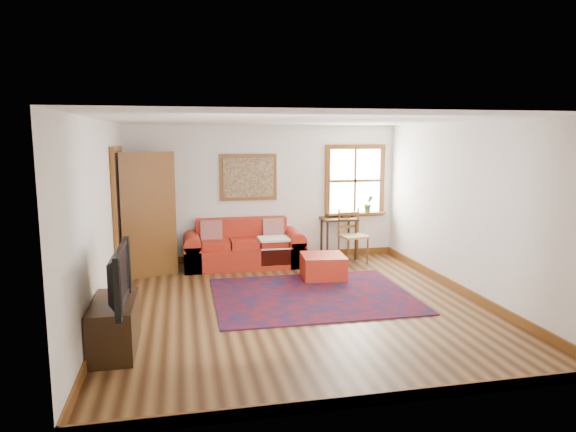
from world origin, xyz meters
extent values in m
plane|color=#3A210F|center=(0.00, 0.00, 0.00)|extent=(5.50, 5.50, 0.00)
cube|color=silver|center=(0.00, 2.75, 1.25)|extent=(5.00, 0.04, 2.50)
cube|color=silver|center=(0.00, -2.75, 1.25)|extent=(5.00, 0.04, 2.50)
cube|color=silver|center=(-2.50, 0.00, 1.25)|extent=(0.04, 5.50, 2.50)
cube|color=silver|center=(2.50, 0.00, 1.25)|extent=(0.04, 5.50, 2.50)
cube|color=white|center=(0.00, 0.00, 2.50)|extent=(5.00, 5.50, 0.04)
cube|color=brown|center=(0.00, 2.73, 0.06)|extent=(5.00, 0.03, 0.12)
cube|color=brown|center=(-2.48, 0.00, 0.06)|extent=(0.03, 5.50, 0.12)
cube|color=brown|center=(2.48, 0.00, 0.06)|extent=(0.03, 5.50, 0.12)
cube|color=white|center=(1.75, 2.73, 1.45)|extent=(1.00, 0.02, 1.20)
cube|color=brown|center=(1.75, 2.72, 2.09)|extent=(1.18, 0.06, 0.09)
cube|color=brown|center=(1.75, 2.72, 0.80)|extent=(1.18, 0.06, 0.09)
cube|color=brown|center=(1.21, 2.72, 1.45)|extent=(0.09, 0.06, 1.20)
cube|color=brown|center=(2.29, 2.72, 1.45)|extent=(0.09, 0.06, 1.20)
cube|color=brown|center=(1.75, 2.72, 1.45)|extent=(1.00, 0.04, 0.05)
cube|color=brown|center=(1.75, 2.65, 0.83)|extent=(1.15, 0.20, 0.04)
imported|color=#2C591F|center=(2.00, 2.63, 1.01)|extent=(0.18, 0.15, 0.33)
cube|color=black|center=(-2.49, 1.60, 1.02)|extent=(0.02, 0.90, 2.05)
cube|color=brown|center=(-2.46, 1.11, 1.02)|extent=(0.06, 0.09, 2.05)
cube|color=brown|center=(-2.46, 2.10, 1.02)|extent=(0.06, 0.09, 2.05)
cube|color=brown|center=(-2.46, 1.60, 2.09)|extent=(0.06, 1.08, 0.09)
cube|color=brown|center=(-2.04, 1.90, 1.02)|extent=(0.86, 0.35, 2.05)
cube|color=silver|center=(-2.04, 1.90, 1.13)|extent=(0.56, 0.22, 1.33)
cube|color=brown|center=(-0.30, 2.73, 1.55)|extent=(1.05, 0.04, 0.85)
cube|color=tan|center=(-0.30, 2.69, 1.55)|extent=(0.92, 0.03, 0.72)
cube|color=#540C11|center=(0.30, 0.34, 0.01)|extent=(2.83, 2.27, 0.02)
cube|color=#AC2616|center=(-0.45, 2.29, 0.18)|extent=(2.10, 0.87, 0.37)
cube|color=#AC2616|center=(-0.45, 2.60, 0.59)|extent=(1.64, 0.24, 0.46)
cube|color=#AC2616|center=(-1.36, 2.29, 0.23)|extent=(0.29, 0.87, 0.46)
cube|color=#AC2616|center=(0.46, 2.29, 0.23)|extent=(0.29, 0.87, 0.46)
cube|color=orange|center=(-1.01, 2.45, 0.62)|extent=(0.38, 0.19, 0.40)
cube|color=orange|center=(0.11, 2.45, 0.62)|extent=(0.38, 0.19, 0.40)
cube|color=silver|center=(0.06, 2.12, 0.51)|extent=(0.53, 0.48, 0.04)
cube|color=#AC2616|center=(0.71, 1.23, 0.19)|extent=(0.74, 0.74, 0.39)
cube|color=black|center=(1.37, 2.53, 0.76)|extent=(0.65, 0.49, 0.04)
cylinder|color=black|center=(1.10, 2.33, 0.37)|extent=(0.04, 0.04, 0.74)
cylinder|color=black|center=(1.65, 2.33, 0.37)|extent=(0.04, 0.04, 0.74)
cylinder|color=black|center=(1.10, 2.73, 0.37)|extent=(0.04, 0.04, 0.74)
cylinder|color=black|center=(1.65, 2.73, 0.37)|extent=(0.04, 0.04, 0.74)
cube|color=tan|center=(1.54, 2.16, 0.49)|extent=(0.53, 0.51, 0.04)
cylinder|color=brown|center=(1.38, 1.94, 0.23)|extent=(0.04, 0.04, 0.47)
cylinder|color=brown|center=(1.77, 2.01, 0.23)|extent=(0.04, 0.04, 0.47)
cylinder|color=brown|center=(1.31, 2.31, 0.49)|extent=(0.04, 0.04, 0.98)
cylinder|color=brown|center=(1.70, 2.38, 0.49)|extent=(0.04, 0.04, 0.98)
cube|color=brown|center=(1.51, 2.34, 0.76)|extent=(0.40, 0.10, 0.29)
cube|color=black|center=(-2.26, -1.06, 0.28)|extent=(0.45, 1.00, 0.55)
imported|color=black|center=(-2.24, -1.23, 0.86)|extent=(0.14, 1.09, 0.63)
cylinder|color=silver|center=(-2.21, -0.71, 0.64)|extent=(0.12, 0.12, 0.18)
cylinder|color=#FFA53F|center=(-2.21, -0.71, 0.61)|extent=(0.07, 0.07, 0.12)
camera|label=1|loc=(-1.51, -6.59, 2.29)|focal=32.00mm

